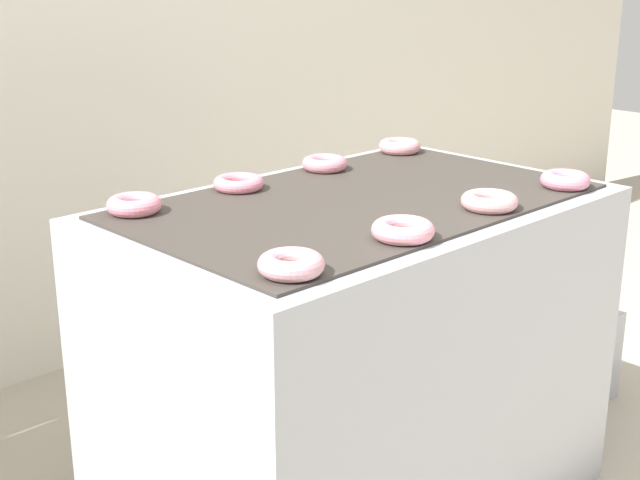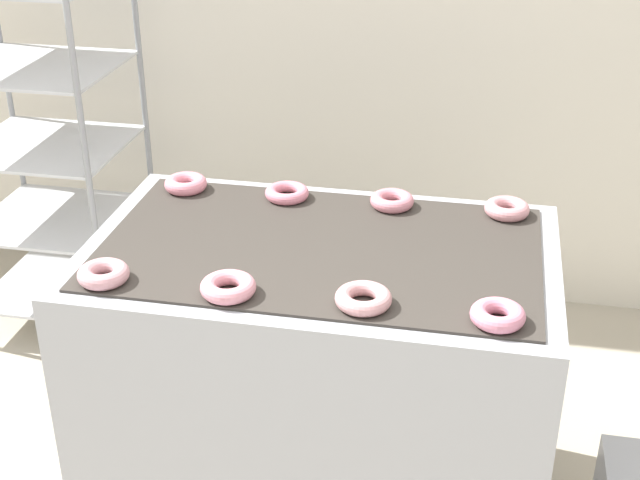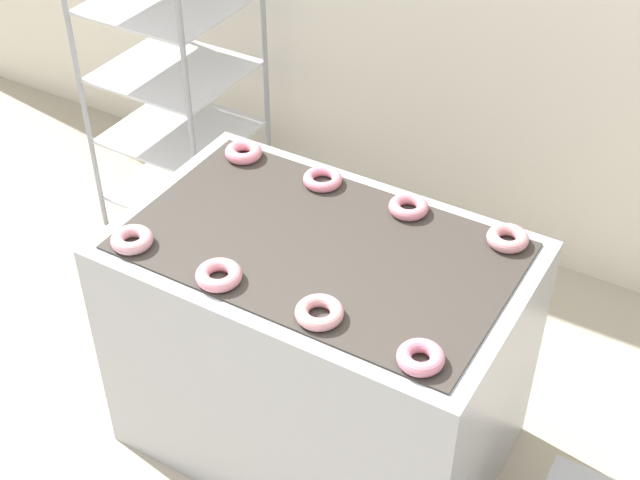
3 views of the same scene
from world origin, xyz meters
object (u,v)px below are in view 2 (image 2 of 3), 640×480
at_px(donut_near_midleft, 228,287).
at_px(donut_far_left, 186,184).
at_px(donut_near_left, 103,274).
at_px(donut_near_right, 498,315).
at_px(fryer_machine, 320,382).
at_px(donut_far_midright, 392,201).
at_px(donut_near_midright, 363,298).
at_px(donut_far_right, 507,209).
at_px(donut_far_midleft, 287,193).
at_px(baking_rack_cart, 48,146).

bearing_deg(donut_near_midleft, donut_far_left, 117.96).
distance_m(donut_near_left, donut_near_right, 1.01).
xyz_separation_m(fryer_machine, donut_far_midright, (0.16, 0.30, 0.49)).
bearing_deg(donut_far_left, donut_near_midright, -41.50).
bearing_deg(donut_far_right, donut_far_midleft, -179.04).
xyz_separation_m(donut_near_right, donut_far_midleft, (-0.66, 0.60, -0.00)).
distance_m(donut_near_midleft, donut_far_midright, 0.69).
xyz_separation_m(donut_near_midright, donut_far_midright, (-0.00, 0.59, -0.00)).
xyz_separation_m(baking_rack_cart, donut_far_midright, (1.45, -0.59, 0.16)).
xyz_separation_m(donut_near_left, donut_far_midright, (0.68, 0.60, -0.00)).
bearing_deg(donut_near_midright, donut_near_midleft, -177.80).
distance_m(baking_rack_cart, donut_far_midright, 1.58).
distance_m(donut_near_midleft, donut_near_midright, 0.34).
distance_m(donut_near_left, donut_far_left, 0.60).
bearing_deg(donut_far_midleft, donut_far_right, 0.96).
bearing_deg(donut_far_left, donut_near_right, -31.25).
xyz_separation_m(baking_rack_cart, donut_near_right, (1.79, -1.19, 0.16)).
xyz_separation_m(baking_rack_cart, donut_near_left, (0.78, -1.19, 0.16)).
xyz_separation_m(donut_far_midright, donut_far_right, (0.35, 0.01, 0.00)).
relative_size(baking_rack_cart, donut_far_right, 11.63).
distance_m(donut_near_midright, donut_far_left, 0.88).
bearing_deg(fryer_machine, donut_near_left, -149.63).
bearing_deg(donut_near_midright, donut_far_right, 60.20).
bearing_deg(donut_near_midright, donut_near_right, -2.61).
bearing_deg(donut_near_right, donut_far_midleft, 137.64).
distance_m(fryer_machine, donut_near_midleft, 0.60).
distance_m(donut_near_midleft, donut_near_right, 0.67).
bearing_deg(donut_near_left, donut_far_midleft, 59.76).
bearing_deg(donut_near_right, donut_near_midright, 177.39).
distance_m(donut_near_midleft, donut_far_right, 0.92).
bearing_deg(donut_far_midleft, donut_near_right, -42.36).
relative_size(donut_near_left, donut_far_midright, 1.01).
bearing_deg(donut_far_midleft, baking_rack_cart, 152.26).
xyz_separation_m(fryer_machine, donut_near_midleft, (-0.18, -0.30, 0.49)).
distance_m(donut_near_left, donut_far_midleft, 0.69).
height_order(fryer_machine, donut_near_right, donut_near_right).
distance_m(donut_near_left, donut_far_right, 1.19).
distance_m(donut_far_midleft, donut_far_midright, 0.33).
distance_m(baking_rack_cart, donut_far_midleft, 1.28).
relative_size(donut_near_left, donut_far_right, 1.01).
xyz_separation_m(donut_near_midright, donut_far_left, (-0.66, 0.59, 0.00)).
bearing_deg(donut_near_right, fryer_machine, 148.48).
height_order(fryer_machine, donut_far_left, donut_far_left).
relative_size(donut_far_midleft, donut_far_midright, 1.03).
relative_size(donut_far_midright, donut_far_right, 1.00).
xyz_separation_m(donut_near_midright, donut_far_midleft, (-0.33, 0.59, -0.00)).
xyz_separation_m(baking_rack_cart, donut_far_left, (0.79, -0.59, 0.16)).
height_order(baking_rack_cart, donut_near_left, baking_rack_cart).
height_order(fryer_machine, baking_rack_cart, baking_rack_cart).
height_order(donut_near_left, donut_far_left, same).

